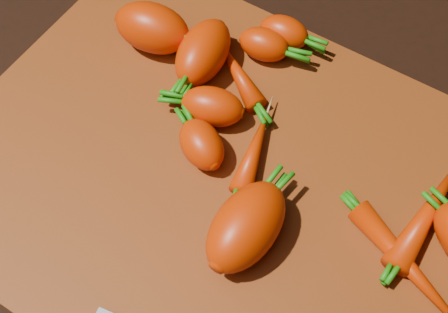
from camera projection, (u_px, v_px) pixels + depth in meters
The scene contains 13 objects.
ground at pixel (218, 183), 0.59m from camera, with size 2.00×2.00×0.01m, color black.
cutting_board at pixel (218, 177), 0.58m from camera, with size 0.50×0.40×0.01m, color #7E320C.
carrot_0 at pixel (152, 28), 0.64m from camera, with size 0.08×0.05×0.05m, color #C02800.
carrot_1 at pixel (202, 144), 0.57m from camera, with size 0.06×0.04×0.04m, color #C02800.
carrot_2 at pixel (203, 52), 0.62m from camera, with size 0.08×0.05×0.05m, color #C02800.
carrot_3 at pixel (246, 226), 0.52m from camera, with size 0.09×0.05×0.05m, color #C02800.
carrot_4 at pixel (212, 106), 0.59m from camera, with size 0.06×0.04×0.04m, color #C02800.
carrot_5 at pixel (284, 32), 0.64m from camera, with size 0.05×0.03×0.03m, color #C02800.
carrot_7 at pixel (427, 213), 0.54m from camera, with size 0.12×0.03×0.03m, color #C02800.
carrot_8 at pixel (409, 268), 0.52m from camera, with size 0.13×0.02×0.02m, color #C02800.
carrot_9 at pixel (254, 152), 0.58m from camera, with size 0.09×0.02×0.02m, color #C02800.
carrot_10 at pixel (238, 74), 0.62m from camera, with size 0.09×0.02×0.02m, color #C02800.
carrot_11 at pixel (264, 44), 0.64m from camera, with size 0.05×0.03×0.03m, color #C02800.
Camera 1 is at (0.15, -0.23, 0.52)m, focal length 50.00 mm.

